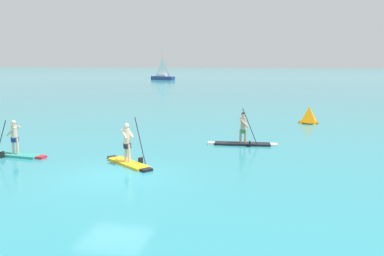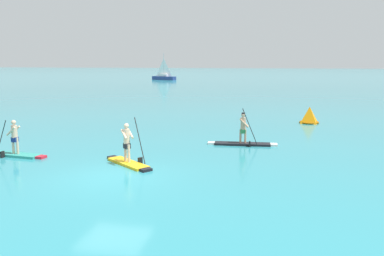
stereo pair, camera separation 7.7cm
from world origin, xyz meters
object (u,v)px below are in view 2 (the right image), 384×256
paddleboarder_near_left (13,149)px  paddleboarder_mid_center (128,155)px  paddleboarder_far_right (243,139)px  race_marker_buoy (309,116)px  sailboat_left_horizon (164,77)px

paddleboarder_near_left → paddleboarder_mid_center: size_ratio=1.31×
paddleboarder_mid_center → paddleboarder_far_right: size_ratio=0.72×
paddleboarder_mid_center → paddleboarder_near_left: bearing=-145.4°
paddleboarder_far_right → race_marker_buoy: paddleboarder_far_right is taller
paddleboarder_far_right → paddleboarder_near_left: bearing=-159.6°
paddleboarder_near_left → race_marker_buoy: bearing=-131.1°
paddleboarder_far_right → sailboat_left_horizon: size_ratio=0.61×
paddleboarder_far_right → race_marker_buoy: (3.96, 8.28, 0.18)m
paddleboarder_far_right → sailboat_left_horizon: (-22.95, 67.82, 0.42)m
paddleboarder_mid_center → paddleboarder_far_right: bearing=86.7°
race_marker_buoy → paddleboarder_mid_center: bearing=-122.4°
sailboat_left_horizon → paddleboarder_far_right: bearing=130.2°
race_marker_buoy → sailboat_left_horizon: (-26.91, 59.54, 0.24)m
paddleboarder_near_left → sailboat_left_horizon: size_ratio=0.57×
paddleboarder_mid_center → paddleboarder_far_right: (4.40, 4.91, -0.06)m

